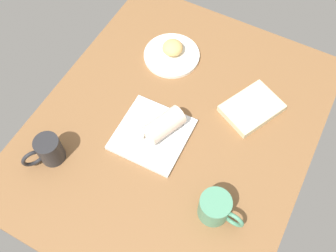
# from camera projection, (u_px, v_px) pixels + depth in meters

# --- Properties ---
(dining_table) EXTENTS (1.10, 0.90, 0.04)m
(dining_table) POSITION_uv_depth(u_px,v_px,m) (174.00, 128.00, 1.30)
(dining_table) COLOR brown
(dining_table) RESTS_ON ground
(round_plate) EXTENTS (0.21, 0.21, 0.01)m
(round_plate) POSITION_uv_depth(u_px,v_px,m) (172.00, 55.00, 1.43)
(round_plate) COLOR white
(round_plate) RESTS_ON dining_table
(scone_pastry) EXTENTS (0.10, 0.10, 0.05)m
(scone_pastry) POSITION_uv_depth(u_px,v_px,m) (173.00, 48.00, 1.40)
(scone_pastry) COLOR tan
(scone_pastry) RESTS_ON round_plate
(square_plate) EXTENTS (0.23, 0.23, 0.02)m
(square_plate) POSITION_uv_depth(u_px,v_px,m) (152.00, 134.00, 1.26)
(square_plate) COLOR white
(square_plate) RESTS_ON dining_table
(sauce_cup) EXTENTS (0.05, 0.05, 0.03)m
(sauce_cup) POSITION_uv_depth(u_px,v_px,m) (137.00, 135.00, 1.23)
(sauce_cup) COLOR silver
(sauce_cup) RESTS_ON square_plate
(breakfast_wrap) EXTENTS (0.15, 0.11, 0.07)m
(breakfast_wrap) POSITION_uv_depth(u_px,v_px,m) (164.00, 125.00, 1.23)
(breakfast_wrap) COLOR beige
(breakfast_wrap) RESTS_ON square_plate
(book_stack) EXTENTS (0.24, 0.21, 0.03)m
(book_stack) POSITION_uv_depth(u_px,v_px,m) (252.00, 108.00, 1.30)
(book_stack) COLOR beige
(book_stack) RESTS_ON dining_table
(coffee_mug) EXTENTS (0.12, 0.09, 0.10)m
(coffee_mug) POSITION_uv_depth(u_px,v_px,m) (48.00, 150.00, 1.18)
(coffee_mug) COLOR #262628
(coffee_mug) RESTS_ON dining_table
(second_mug) EXTENTS (0.09, 0.14, 0.09)m
(second_mug) POSITION_uv_depth(u_px,v_px,m) (216.00, 208.00, 1.09)
(second_mug) COLOR #4C8C6B
(second_mug) RESTS_ON dining_table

